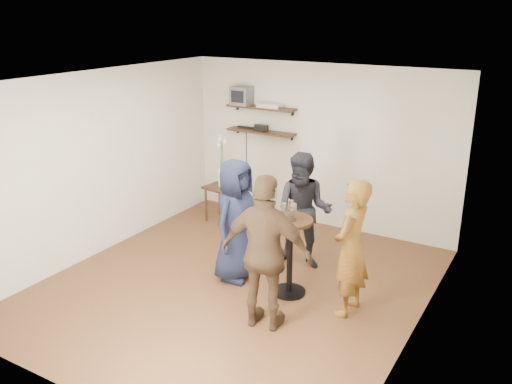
% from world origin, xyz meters
% --- Properties ---
extents(room, '(4.58, 5.08, 2.68)m').
position_xyz_m(room, '(0.00, 0.00, 1.30)').
color(room, '#462D16').
rests_on(room, ground).
extents(shelf_upper, '(1.20, 0.25, 0.04)m').
position_xyz_m(shelf_upper, '(-1.00, 2.38, 1.85)').
color(shelf_upper, black).
rests_on(shelf_upper, room).
extents(shelf_lower, '(1.20, 0.25, 0.04)m').
position_xyz_m(shelf_lower, '(-1.00, 2.38, 1.45)').
color(shelf_lower, black).
rests_on(shelf_lower, room).
extents(crt_monitor, '(0.32, 0.30, 0.30)m').
position_xyz_m(crt_monitor, '(-1.36, 2.38, 2.02)').
color(crt_monitor, '#59595B').
rests_on(crt_monitor, shelf_upper).
extents(dvd_deck, '(0.40, 0.24, 0.06)m').
position_xyz_m(dvd_deck, '(-0.82, 2.38, 1.90)').
color(dvd_deck, silver).
rests_on(dvd_deck, shelf_upper).
extents(radio, '(0.22, 0.10, 0.10)m').
position_xyz_m(radio, '(-1.00, 2.38, 1.52)').
color(radio, black).
rests_on(radio, shelf_lower).
extents(power_strip, '(0.30, 0.05, 0.03)m').
position_xyz_m(power_strip, '(-1.32, 2.42, 1.48)').
color(power_strip, black).
rests_on(power_strip, shelf_lower).
extents(side_table, '(0.57, 0.57, 0.60)m').
position_xyz_m(side_table, '(-1.41, 1.82, 0.50)').
color(side_table, black).
rests_on(side_table, room).
extents(vase_lilies, '(0.19, 0.19, 0.90)m').
position_xyz_m(vase_lilies, '(-1.42, 1.82, 0.88)').
color(vase_lilies, white).
rests_on(vase_lilies, side_table).
extents(drinks_table, '(0.54, 0.54, 0.99)m').
position_xyz_m(drinks_table, '(0.68, 0.17, 0.64)').
color(drinks_table, black).
rests_on(drinks_table, room).
extents(wine_glass_fl, '(0.07, 0.07, 0.20)m').
position_xyz_m(wine_glass_fl, '(0.61, 0.13, 1.13)').
color(wine_glass_fl, silver).
rests_on(wine_glass_fl, drinks_table).
extents(wine_glass_fr, '(0.06, 0.06, 0.19)m').
position_xyz_m(wine_glass_fr, '(0.74, 0.13, 1.12)').
color(wine_glass_fr, silver).
rests_on(wine_glass_fr, drinks_table).
extents(wine_glass_bl, '(0.07, 0.07, 0.21)m').
position_xyz_m(wine_glass_bl, '(0.65, 0.23, 1.13)').
color(wine_glass_bl, silver).
rests_on(wine_glass_bl, drinks_table).
extents(wine_glass_br, '(0.07, 0.07, 0.20)m').
position_xyz_m(wine_glass_br, '(0.71, 0.19, 1.12)').
color(wine_glass_br, silver).
rests_on(wine_glass_br, drinks_table).
extents(person_plaid, '(0.42, 0.61, 1.62)m').
position_xyz_m(person_plaid, '(1.47, 0.12, 0.81)').
color(person_plaid, red).
rests_on(person_plaid, room).
extents(person_dark, '(0.90, 0.78, 1.60)m').
position_xyz_m(person_dark, '(0.49, 0.94, 0.80)').
color(person_dark, black).
rests_on(person_dark, room).
extents(person_navy, '(0.53, 0.80, 1.62)m').
position_xyz_m(person_navy, '(-0.11, 0.19, 0.81)').
color(person_navy, black).
rests_on(person_navy, room).
extents(person_brown, '(1.08, 0.57, 1.76)m').
position_xyz_m(person_brown, '(0.79, -0.62, 0.88)').
color(person_brown, '#422D1C').
rests_on(person_brown, room).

